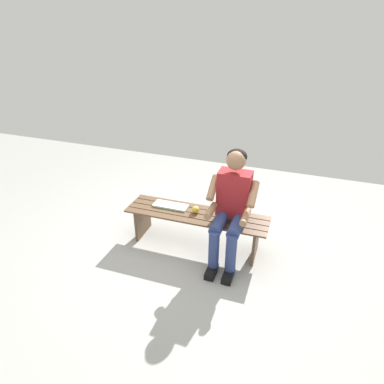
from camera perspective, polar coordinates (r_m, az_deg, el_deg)
name	(u,v)px	position (r m, az deg, el deg)	size (l,w,h in m)	color
ground_plane	(69,280)	(3.67, -20.95, -14.36)	(10.00, 7.00, 0.04)	#9E9E99
bench_near	(196,221)	(3.70, 0.78, -5.16)	(1.62, 0.44, 0.42)	brown
person_seated	(231,205)	(3.35, 6.91, -2.29)	(0.50, 0.69, 1.23)	maroon
apple	(195,210)	(3.64, 0.62, -3.13)	(0.08, 0.08, 0.08)	gold
book_open	(171,206)	(3.78, -3.81, -2.45)	(0.41, 0.16, 0.02)	white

